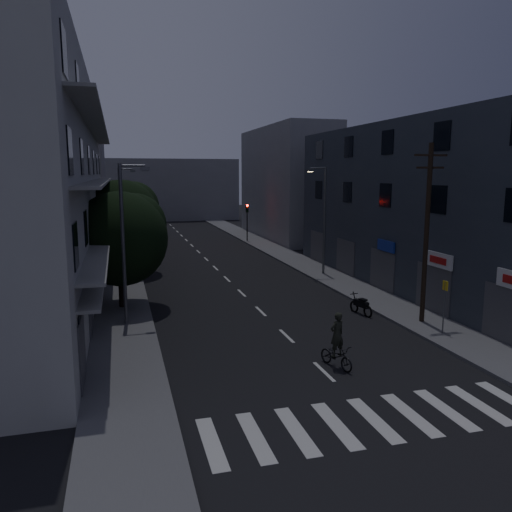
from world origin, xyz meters
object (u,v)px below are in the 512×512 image
utility_pole (427,230)px  bus_stop_sign (445,297)px  motorcycle (361,306)px  cyclist (337,349)px

utility_pole → bus_stop_sign: utility_pole is taller
bus_stop_sign → motorcycle: (-2.06, 4.37, -1.42)m
motorcycle → cyclist: 8.06m
utility_pole → bus_stop_sign: (-0.14, -1.92, -2.98)m
bus_stop_sign → motorcycle: bearing=115.2°
cyclist → utility_pole: bearing=14.1°
motorcycle → cyclist: (-4.51, -6.67, 0.30)m
utility_pole → cyclist: (-6.70, -4.22, -4.10)m
motorcycle → cyclist: size_ratio=0.81×
bus_stop_sign → cyclist: size_ratio=1.10×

